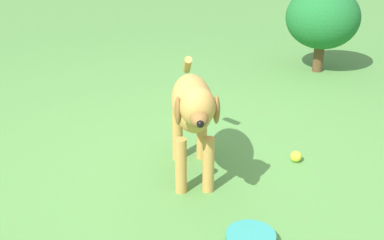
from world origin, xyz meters
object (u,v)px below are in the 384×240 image
Objects in this scene: tennis_ball_1 at (201,118)px; water_bowl at (251,240)px; tennis_ball_2 at (204,98)px; dog at (193,108)px; tennis_ball_0 at (296,156)px.

water_bowl is at bearing 124.74° from tennis_ball_1.
dog is at bearing 111.90° from tennis_ball_2.
tennis_ball_0 is 0.85m from water_bowl.
tennis_ball_1 is 1.36m from water_bowl.
dog is at bearing 112.13° from tennis_ball_1.
dog is at bearing -39.90° from water_bowl.
dog reaches higher than tennis_ball_2.
tennis_ball_0 is at bearing 103.70° from dog.
water_bowl is (-0.77, 1.11, -0.00)m from tennis_ball_1.
tennis_ball_1 is at bearing 171.42° from dog.
water_bowl is (-0.48, 0.40, -0.39)m from dog.
tennis_ball_1 is at bearing 111.43° from tennis_ball_2.
tennis_ball_0 is 0.30× the size of water_bowl.
tennis_ball_0 and tennis_ball_1 have the same top height.
dog is 12.55× the size of tennis_ball_2.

